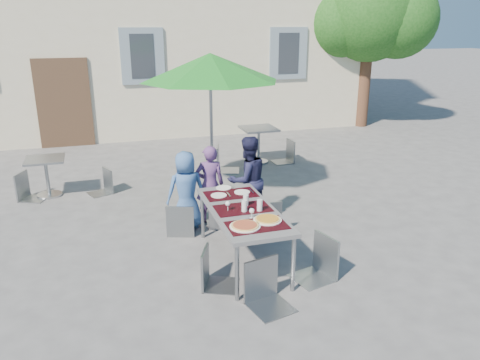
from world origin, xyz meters
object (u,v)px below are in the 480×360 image
object	(u,v)px
cafe_table_1	(259,138)
bg_chair_l_1	(223,143)
bg_chair_l_0	(25,170)
chair_3	(213,246)
chair_0	(180,201)
chair_5	(267,257)
bg_chair_r_1	(287,138)
chair_2	(266,197)
child_1	(210,184)
dining_table	(243,213)
pizza_near_right	(267,219)
chair_4	(321,233)
chair_1	(221,196)
cafe_table_0	(46,171)
bg_chair_r_0	(102,167)
child_0	(186,190)
child_2	(248,180)
pizza_near_left	(245,226)
patio_umbrella	(210,69)

from	to	relation	value
cafe_table_1	bg_chair_l_1	size ratio (longest dim) A/B	0.77
bg_chair_l_0	chair_3	bearing A→B (deg)	-57.33
chair_0	chair_3	world-z (taller)	chair_0
chair_5	bg_chair_r_1	distance (m)	5.72
chair_2	bg_chair_r_1	xyz separation A→B (m)	(1.76, 3.41, -0.01)
child_1	bg_chair_l_0	world-z (taller)	child_1
dining_table	bg_chair_l_1	world-z (taller)	bg_chair_l_1
pizza_near_right	chair_0	bearing A→B (deg)	117.50
chair_4	dining_table	bearing A→B (deg)	139.79
cafe_table_1	bg_chair_r_1	bearing A→B (deg)	-12.96
chair_1	cafe_table_0	size ratio (longest dim) A/B	1.26
chair_4	chair_2	bearing A→B (deg)	97.43
bg_chair_l_1	bg_chair_r_1	distance (m)	1.57
chair_1	bg_chair_l_1	size ratio (longest dim) A/B	0.86
chair_2	chair_1	bearing A→B (deg)	146.80
chair_5	chair_1	bearing A→B (deg)	88.40
chair_0	bg_chair_r_0	distance (m)	2.46
child_0	chair_1	world-z (taller)	child_0
pizza_near_right	bg_chair_r_1	distance (m)	5.12
bg_chair_l_1	bg_chair_r_1	bearing A→B (deg)	8.58
child_0	child_2	xyz separation A→B (m)	(0.96, -0.04, 0.09)
pizza_near_left	cafe_table_0	world-z (taller)	pizza_near_left
chair_5	bg_chair_l_0	xyz separation A→B (m)	(-2.91, 4.36, -0.03)
chair_0	patio_umbrella	distance (m)	2.40
cafe_table_1	bg_chair_l_1	distance (m)	1.00
pizza_near_left	child_0	distance (m)	1.89
pizza_near_left	chair_2	distance (m)	1.52
child_1	cafe_table_1	world-z (taller)	child_1
chair_4	patio_umbrella	world-z (taller)	patio_umbrella
chair_2	chair_4	xyz separation A→B (m)	(0.18, -1.42, 0.02)
child_0	bg_chair_r_1	world-z (taller)	child_0
chair_5	bg_chair_r_1	xyz separation A→B (m)	(2.41, 5.19, -0.02)
bg_chair_l_0	bg_chair_r_1	size ratio (longest dim) A/B	0.98
child_0	chair_5	distance (m)	2.36
chair_1	cafe_table_1	size ratio (longest dim) A/B	1.11
pizza_near_right	bg_chair_l_1	distance (m)	4.44
bg_chair_r_1	child_1	bearing A→B (deg)	-131.61
chair_3	bg_chair_l_1	xyz separation A→B (m)	(1.33, 4.41, 0.09)
child_1	child_2	bearing A→B (deg)	172.03
child_0	bg_chair_r_0	bearing A→B (deg)	-64.76
child_1	child_2	distance (m)	0.59
bg_chair_l_0	bg_chair_r_1	bearing A→B (deg)	8.84
dining_table	pizza_near_right	xyz separation A→B (m)	(0.17, -0.46, 0.07)
pizza_near_left	patio_umbrella	xyz separation A→B (m)	(0.36, 3.04, 1.51)
chair_4	cafe_table_0	distance (m)	5.31
dining_table	child_2	bearing A→B (deg)	69.24
chair_4	cafe_table_1	xyz separation A→B (m)	(0.95, 4.97, -0.02)
chair_0	patio_umbrella	bearing A→B (deg)	59.63
pizza_near_right	chair_4	bearing A→B (deg)	-18.24
bg_chair_l_1	chair_5	bearing A→B (deg)	-99.83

